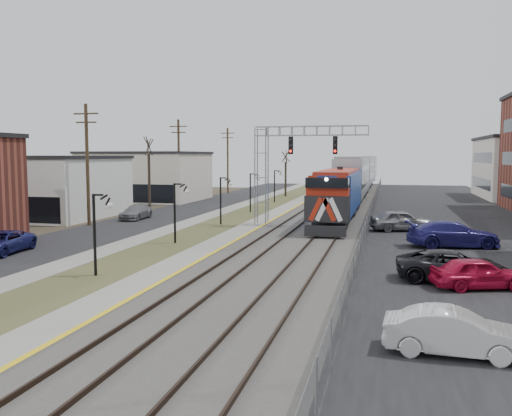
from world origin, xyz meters
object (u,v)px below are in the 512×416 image
(car_lot_b, at_px, (455,334))
(signal_gantry, at_px, (282,158))
(train, at_px, (360,175))
(car_lot_a, at_px, (478,274))

(car_lot_b, bearing_deg, signal_gantry, 24.26)
(train, xyz_separation_m, car_lot_a, (7.97, -56.12, -2.23))
(signal_gantry, relative_size, car_lot_a, 2.24)
(signal_gantry, bearing_deg, car_lot_b, -68.95)
(signal_gantry, height_order, car_lot_b, signal_gantry)
(car_lot_b, bearing_deg, train, 8.55)
(train, xyz_separation_m, car_lot_b, (6.05, -64.67, -2.25))
(car_lot_a, bearing_deg, train, -9.62)
(train, relative_size, car_lot_a, 21.35)
(signal_gantry, bearing_deg, car_lot_a, -56.17)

